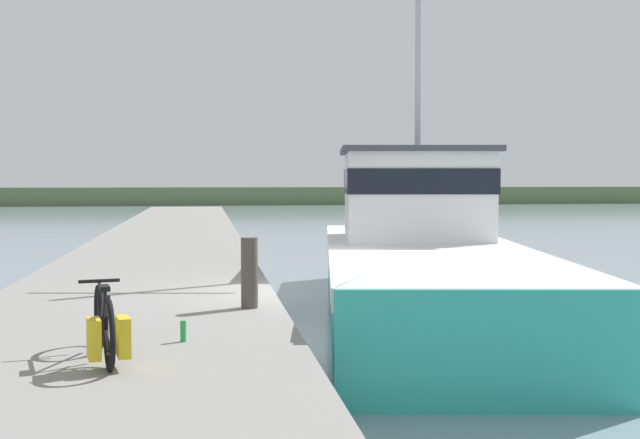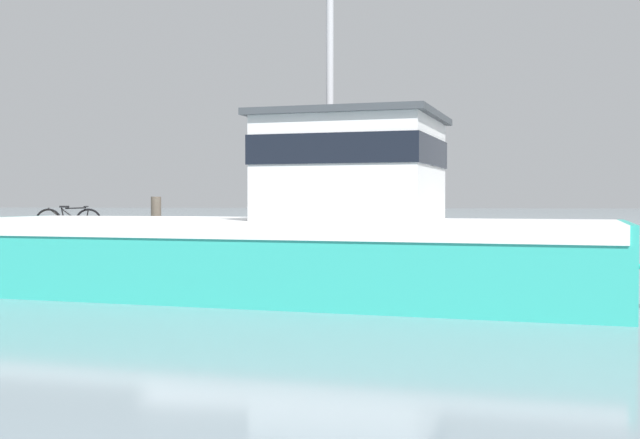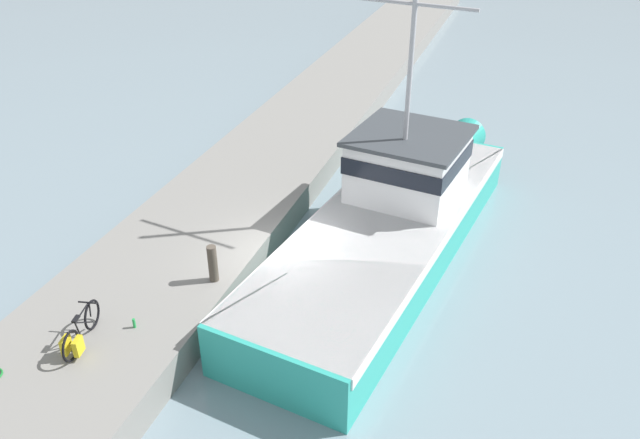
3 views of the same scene
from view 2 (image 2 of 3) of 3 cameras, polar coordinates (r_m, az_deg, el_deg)
name	(u,v)px [view 2 (image 2 of 3)]	position (r m, az deg, el deg)	size (l,w,h in m)	color
ground_plane	(204,282)	(18.35, -8.23, -4.42)	(320.00, 320.00, 0.00)	gray
dock_pier	(238,253)	(21.21, -5.82, -2.40)	(4.56, 80.00, 0.91)	gray
fishing_boat_main	(303,236)	(15.19, -1.21, -1.16)	(5.63, 15.41, 8.44)	teal
bicycle_touring	(63,222)	(22.80, -17.82, -0.14)	(0.65, 1.76, 0.79)	black
mooring_post	(156,218)	(19.97, -11.58, 0.12)	(0.25, 0.25, 1.03)	#51473D
hose_coil	(38,232)	(24.55, -19.42, -0.85)	(0.45, 0.45, 0.04)	#197A2D
water_bottle_on_curb	(84,232)	(21.70, -16.45, -0.84)	(0.07, 0.07, 0.25)	green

